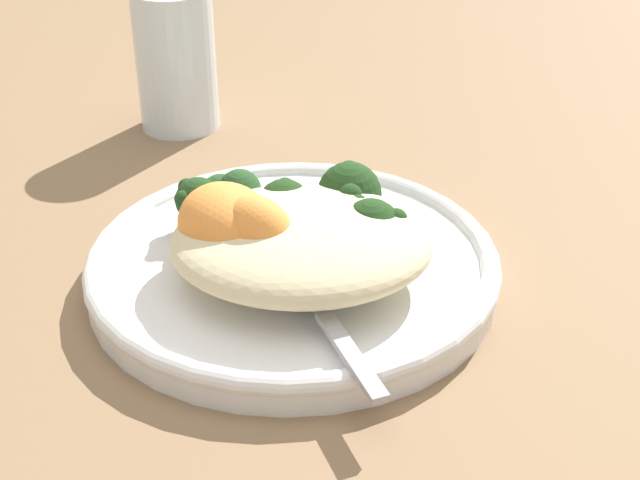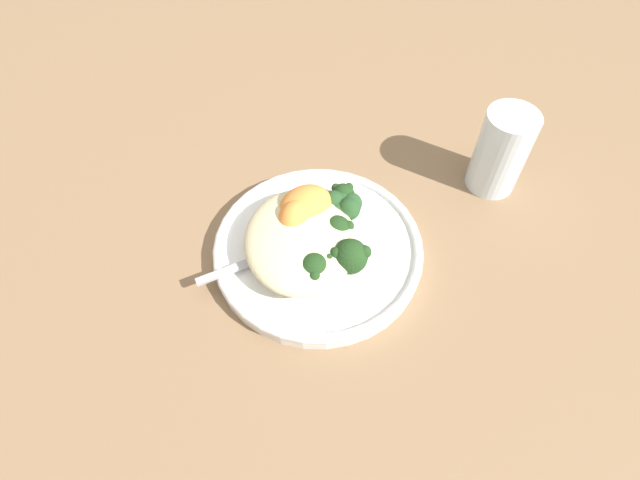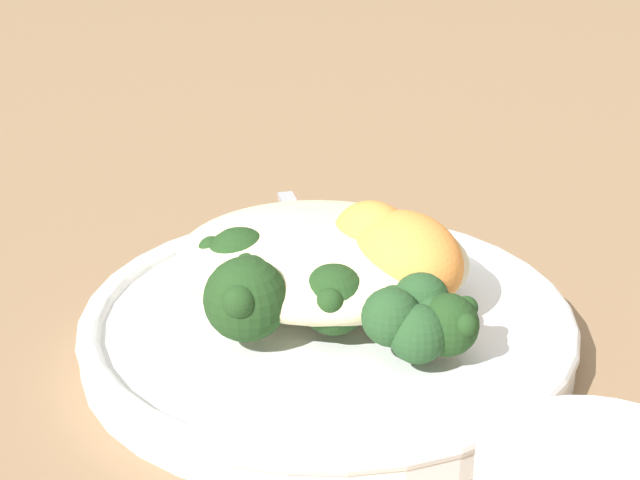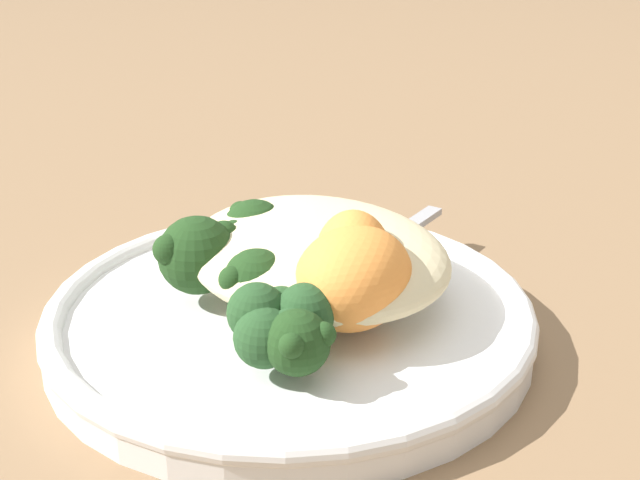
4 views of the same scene
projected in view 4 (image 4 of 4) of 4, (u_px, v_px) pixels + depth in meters
ground_plane at (281, 347)px, 0.44m from camera, size 4.00×4.00×0.00m
plate at (290, 318)px, 0.44m from camera, size 0.24×0.24×0.02m
quinoa_mound at (317, 253)px, 0.45m from camera, size 0.15×0.12×0.03m
broccoli_stalk_0 at (271, 242)px, 0.46m from camera, size 0.09×0.05×0.04m
broccoli_stalk_1 at (215, 258)px, 0.44m from camera, size 0.08×0.11×0.04m
broccoli_stalk_2 at (279, 283)px, 0.42m from camera, size 0.03×0.08×0.03m
broccoli_stalk_3 at (310, 316)px, 0.40m from camera, size 0.09×0.09×0.03m
sweet_potato_chunk_0 at (353, 258)px, 0.43m from camera, size 0.06×0.06×0.05m
sweet_potato_chunk_1 at (354, 278)px, 0.41m from camera, size 0.08×0.08×0.05m
kale_tuft at (281, 323)px, 0.38m from camera, size 0.05×0.05×0.03m
spoon at (369, 252)px, 0.48m from camera, size 0.06×0.11×0.01m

